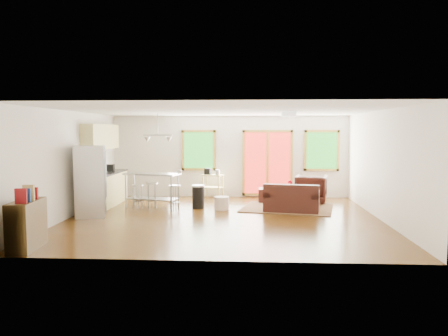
# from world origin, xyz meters

# --- Properties ---
(floor) EXTENTS (7.50, 7.00, 0.02)m
(floor) POSITION_xyz_m (0.00, 0.00, -0.01)
(floor) COLOR #382008
(floor) RESTS_ON ground
(ceiling) EXTENTS (7.50, 7.00, 0.02)m
(ceiling) POSITION_xyz_m (0.00, 0.00, 2.61)
(ceiling) COLOR white
(ceiling) RESTS_ON ground
(back_wall) EXTENTS (7.50, 0.02, 2.60)m
(back_wall) POSITION_xyz_m (0.00, 3.51, 1.30)
(back_wall) COLOR silver
(back_wall) RESTS_ON ground
(left_wall) EXTENTS (0.02, 7.00, 2.60)m
(left_wall) POSITION_xyz_m (-3.76, 0.00, 1.30)
(left_wall) COLOR silver
(left_wall) RESTS_ON ground
(right_wall) EXTENTS (0.02, 7.00, 2.60)m
(right_wall) POSITION_xyz_m (3.76, 0.00, 1.30)
(right_wall) COLOR silver
(right_wall) RESTS_ON ground
(front_wall) EXTENTS (7.50, 0.02, 2.60)m
(front_wall) POSITION_xyz_m (0.00, -3.51, 1.30)
(front_wall) COLOR silver
(front_wall) RESTS_ON ground
(window_left) EXTENTS (1.10, 0.05, 1.30)m
(window_left) POSITION_xyz_m (-1.00, 3.46, 1.50)
(window_left) COLOR #1C601B
(window_left) RESTS_ON back_wall
(french_doors) EXTENTS (1.60, 0.05, 2.10)m
(french_doors) POSITION_xyz_m (1.20, 3.46, 1.10)
(french_doors) COLOR red
(french_doors) RESTS_ON back_wall
(window_right) EXTENTS (1.10, 0.05, 1.30)m
(window_right) POSITION_xyz_m (2.90, 3.46, 1.50)
(window_right) COLOR #1C601B
(window_right) RESTS_ON back_wall
(rug) EXTENTS (2.72, 2.30, 0.02)m
(rug) POSITION_xyz_m (1.67, 1.42, 0.01)
(rug) COLOR #4C6539
(rug) RESTS_ON floor
(loveseat) EXTENTS (1.53, 1.04, 0.75)m
(loveseat) POSITION_xyz_m (1.74, 0.96, 0.30)
(loveseat) COLOR black
(loveseat) RESTS_ON floor
(coffee_table) EXTENTS (1.09, 0.75, 0.41)m
(coffee_table) POSITION_xyz_m (1.87, 1.98, 0.35)
(coffee_table) COLOR #38280F
(coffee_table) RESTS_ON floor
(armchair) EXTENTS (1.04, 0.99, 0.90)m
(armchair) POSITION_xyz_m (2.45, 2.47, 0.45)
(armchair) COLOR black
(armchair) RESTS_ON floor
(ottoman) EXTENTS (0.64, 0.64, 0.41)m
(ottoman) POSITION_xyz_m (1.21, 2.52, 0.20)
(ottoman) COLOR black
(ottoman) RESTS_ON floor
(pouf) EXTENTS (0.40, 0.40, 0.35)m
(pouf) POSITION_xyz_m (-0.12, 1.18, 0.17)
(pouf) COLOR silver
(pouf) RESTS_ON floor
(vase) EXTENTS (0.22, 0.23, 0.31)m
(vase) POSITION_xyz_m (1.79, 2.01, 0.51)
(vase) COLOR silver
(vase) RESTS_ON coffee_table
(book) EXTENTS (0.20, 0.05, 0.26)m
(book) POSITION_xyz_m (2.29, 1.82, 0.53)
(book) COLOR maroon
(book) RESTS_ON coffee_table
(cabinets) EXTENTS (0.64, 2.24, 2.30)m
(cabinets) POSITION_xyz_m (-3.49, 1.70, 0.93)
(cabinets) COLOR tan
(cabinets) RESTS_ON floor
(refrigerator) EXTENTS (0.86, 0.84, 1.76)m
(refrigerator) POSITION_xyz_m (-3.28, 0.04, 0.88)
(refrigerator) COLOR #B7BABC
(refrigerator) RESTS_ON floor
(island) EXTENTS (1.61, 0.95, 0.96)m
(island) POSITION_xyz_m (-2.05, 1.35, 0.66)
(island) COLOR #B7BABC
(island) RESTS_ON floor
(cup) EXTENTS (0.15, 0.13, 0.14)m
(cup) POSITION_xyz_m (-1.28, 1.36, 1.02)
(cup) COLOR white
(cup) RESTS_ON island
(bar_stool_a) EXTENTS (0.40, 0.40, 0.65)m
(bar_stool_a) POSITION_xyz_m (-2.42, 1.21, 0.49)
(bar_stool_a) COLOR #B7BABC
(bar_stool_a) RESTS_ON floor
(bar_stool_b) EXTENTS (0.43, 0.43, 0.71)m
(bar_stool_b) POSITION_xyz_m (-2.04, 1.26, 0.53)
(bar_stool_b) COLOR #B7BABC
(bar_stool_b) RESTS_ON floor
(bar_stool_c) EXTENTS (0.40, 0.40, 0.67)m
(bar_stool_c) POSITION_xyz_m (-1.37, 1.06, 0.50)
(bar_stool_c) COLOR #B7BABC
(bar_stool_c) RESTS_ON floor
(trash_can) EXTENTS (0.45, 0.45, 0.64)m
(trash_can) POSITION_xyz_m (-0.77, 1.34, 0.32)
(trash_can) COLOR black
(trash_can) RESTS_ON floor
(kitchen_cart) EXTENTS (0.72, 0.59, 0.95)m
(kitchen_cart) POSITION_xyz_m (-0.53, 3.08, 0.65)
(kitchen_cart) COLOR tan
(kitchen_cart) RESTS_ON floor
(bookshelf) EXTENTS (0.48, 1.02, 1.16)m
(bookshelf) POSITION_xyz_m (-3.35, -2.96, 0.46)
(bookshelf) COLOR #38280F
(bookshelf) RESTS_ON floor
(ceiling_flush) EXTENTS (0.35, 0.35, 0.12)m
(ceiling_flush) POSITION_xyz_m (1.60, 0.60, 2.53)
(ceiling_flush) COLOR white
(ceiling_flush) RESTS_ON ceiling
(pendant_light) EXTENTS (0.80, 0.18, 0.79)m
(pendant_light) POSITION_xyz_m (-1.90, 1.50, 1.90)
(pendant_light) COLOR gray
(pendant_light) RESTS_ON ceiling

